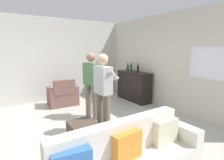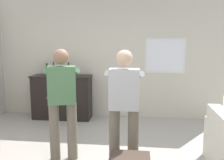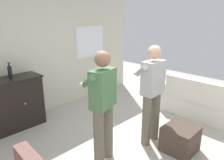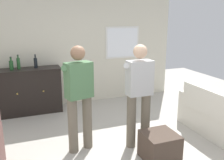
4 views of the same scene
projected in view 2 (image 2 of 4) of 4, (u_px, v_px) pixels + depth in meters
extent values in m
cube|color=beige|center=(109.00, 57.00, 5.81)|extent=(5.20, 0.12, 2.80)
cube|color=silver|center=(165.00, 56.00, 5.59)|extent=(0.89, 0.02, 0.79)
cube|color=white|center=(165.00, 56.00, 5.59)|extent=(0.81, 0.03, 0.71)
cube|color=silver|center=(224.00, 138.00, 3.81)|extent=(0.55, 0.18, 0.64)
cube|color=black|center=(62.00, 98.00, 5.72)|extent=(1.32, 0.44, 0.97)
cube|color=black|center=(61.00, 76.00, 5.64)|extent=(1.36, 0.48, 0.03)
sphere|color=#B79338|center=(47.00, 98.00, 5.51)|extent=(0.04, 0.04, 0.04)
sphere|color=#B79338|center=(70.00, 98.00, 5.45)|extent=(0.04, 0.04, 0.04)
cylinder|color=#1E4C23|center=(47.00, 71.00, 5.64)|extent=(0.08, 0.08, 0.19)
cylinder|color=#1E4C23|center=(47.00, 65.00, 5.62)|extent=(0.04, 0.04, 0.07)
cylinder|color=#262626|center=(47.00, 63.00, 5.61)|extent=(0.04, 0.04, 0.02)
cylinder|color=#1E4C23|center=(54.00, 70.00, 5.66)|extent=(0.07, 0.07, 0.23)
cylinder|color=#1E4C23|center=(53.00, 64.00, 5.64)|extent=(0.03, 0.03, 0.06)
cylinder|color=#262626|center=(53.00, 62.00, 5.63)|extent=(0.04, 0.04, 0.02)
cylinder|color=black|center=(69.00, 71.00, 5.63)|extent=(0.07, 0.07, 0.22)
cylinder|color=black|center=(69.00, 64.00, 5.61)|extent=(0.03, 0.03, 0.06)
cylinder|color=#262626|center=(69.00, 63.00, 5.60)|extent=(0.03, 0.03, 0.02)
cylinder|color=#6B6051|center=(55.00, 132.00, 3.73)|extent=(0.15, 0.15, 0.88)
cylinder|color=#6B6051|center=(72.00, 131.00, 3.77)|extent=(0.15, 0.15, 0.88)
cube|color=#4C754C|center=(62.00, 85.00, 3.63)|extent=(0.44, 0.31, 0.55)
sphere|color=#8C664C|center=(61.00, 57.00, 3.57)|extent=(0.22, 0.22, 0.22)
cylinder|color=#4C754C|center=(54.00, 76.00, 3.76)|extent=(0.24, 0.44, 0.29)
cylinder|color=#4C754C|center=(70.00, 76.00, 3.79)|extent=(0.39, 0.35, 0.29)
cube|color=white|center=(63.00, 80.00, 3.94)|extent=(0.16, 0.08, 0.04)
cylinder|color=#6B6051|center=(114.00, 139.00, 3.46)|extent=(0.15, 0.15, 0.88)
cylinder|color=#6B6051|center=(133.00, 140.00, 3.43)|extent=(0.15, 0.15, 0.88)
cube|color=#B7B7B7|center=(124.00, 89.00, 3.33)|extent=(0.40, 0.22, 0.55)
sphere|color=#D8AD8C|center=(124.00, 58.00, 3.26)|extent=(0.22, 0.22, 0.22)
cylinder|color=#B7B7B7|center=(117.00, 79.00, 3.48)|extent=(0.32, 0.41, 0.29)
cylinder|color=#B7B7B7|center=(133.00, 79.00, 3.46)|extent=(0.33, 0.40, 0.29)
cube|color=white|center=(125.00, 83.00, 3.64)|extent=(0.15, 0.04, 0.04)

